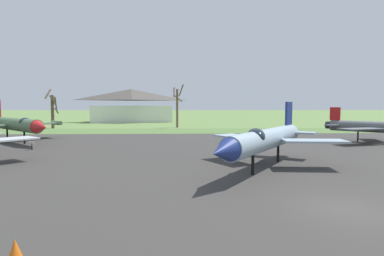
{
  "coord_description": "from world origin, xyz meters",
  "views": [
    {
      "loc": [
        -7.15,
        -13.52,
        4.51
      ],
      "look_at": [
        -5.92,
        19.57,
        2.21
      ],
      "focal_mm": 30.38,
      "sensor_mm": 36.0,
      "label": 1
    }
  ],
  "objects_px": {
    "jet_fighter_front_right": "(384,127)",
    "jet_fighter_rear_center": "(265,139)",
    "traffic_cone": "(15,249)",
    "jet_fighter_rear_right": "(16,124)",
    "visitor_building": "(131,106)",
    "info_placard_rear_right": "(32,145)"
  },
  "relations": [
    {
      "from": "traffic_cone",
      "to": "jet_fighter_front_right",
      "type": "bearing_deg",
      "value": 43.98
    },
    {
      "from": "info_placard_rear_right",
      "to": "visitor_building",
      "type": "relative_size",
      "value": 0.04
    },
    {
      "from": "jet_fighter_front_right",
      "to": "jet_fighter_rear_right",
      "type": "bearing_deg",
      "value": 176.54
    },
    {
      "from": "jet_fighter_rear_right",
      "to": "traffic_cone",
      "type": "height_order",
      "value": "jet_fighter_rear_right"
    },
    {
      "from": "jet_fighter_rear_center",
      "to": "jet_fighter_front_right",
      "type": "bearing_deg",
      "value": 39.42
    },
    {
      "from": "jet_fighter_rear_right",
      "to": "traffic_cone",
      "type": "relative_size",
      "value": 22.68
    },
    {
      "from": "jet_fighter_rear_center",
      "to": "jet_fighter_rear_right",
      "type": "height_order",
      "value": "jet_fighter_rear_right"
    },
    {
      "from": "jet_fighter_rear_center",
      "to": "traffic_cone",
      "type": "relative_size",
      "value": 23.4
    },
    {
      "from": "jet_fighter_rear_center",
      "to": "traffic_cone",
      "type": "bearing_deg",
      "value": -129.75
    },
    {
      "from": "jet_fighter_front_right",
      "to": "visitor_building",
      "type": "xyz_separation_m",
      "value": [
        -37.37,
        52.68,
        2.54
      ]
    },
    {
      "from": "jet_fighter_rear_center",
      "to": "info_placard_rear_right",
      "type": "height_order",
      "value": "jet_fighter_rear_center"
    },
    {
      "from": "jet_fighter_front_right",
      "to": "jet_fighter_rear_center",
      "type": "bearing_deg",
      "value": -140.58
    },
    {
      "from": "jet_fighter_rear_center",
      "to": "info_placard_rear_right",
      "type": "bearing_deg",
      "value": 153.37
    },
    {
      "from": "visitor_building",
      "to": "traffic_cone",
      "type": "xyz_separation_m",
      "value": [
        8.49,
        -80.55,
        -4.2
      ]
    },
    {
      "from": "info_placard_rear_right",
      "to": "traffic_cone",
      "type": "relative_size",
      "value": 1.52
    },
    {
      "from": "jet_fighter_front_right",
      "to": "visitor_building",
      "type": "distance_m",
      "value": 64.64
    },
    {
      "from": "jet_fighter_front_right",
      "to": "visitor_building",
      "type": "bearing_deg",
      "value": 125.35
    },
    {
      "from": "info_placard_rear_right",
      "to": "traffic_cone",
      "type": "bearing_deg",
      "value": -66.88
    },
    {
      "from": "info_placard_rear_right",
      "to": "traffic_cone",
      "type": "xyz_separation_m",
      "value": [
        10.04,
        -23.52,
        -0.26
      ]
    },
    {
      "from": "jet_fighter_rear_center",
      "to": "jet_fighter_rear_right",
      "type": "bearing_deg",
      "value": 145.9
    },
    {
      "from": "jet_fighter_front_right",
      "to": "info_placard_rear_right",
      "type": "bearing_deg",
      "value": -173.63
    },
    {
      "from": "jet_fighter_rear_right",
      "to": "visitor_building",
      "type": "bearing_deg",
      "value": 82.64
    }
  ]
}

